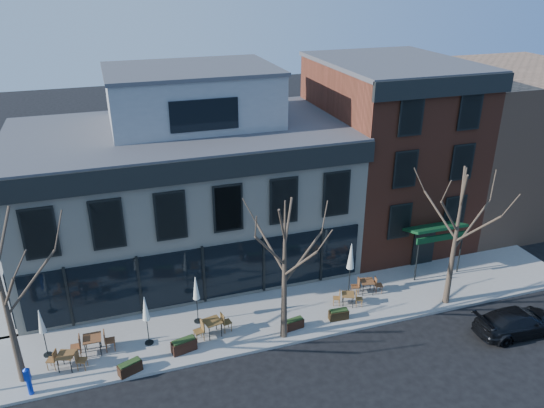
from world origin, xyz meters
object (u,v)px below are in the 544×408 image
object	(u,v)px
call_box	(28,380)
cafe_set_0	(67,360)
umbrella_0	(41,324)
parked_sedan	(518,322)

from	to	relation	value
call_box	cafe_set_0	distance (m)	1.82
call_box	cafe_set_0	xyz separation A→B (m)	(1.40, 1.14, -0.24)
cafe_set_0	umbrella_0	world-z (taller)	umbrella_0
parked_sedan	call_box	world-z (taller)	call_box
parked_sedan	call_box	distance (m)	22.13
call_box	umbrella_0	world-z (taller)	umbrella_0
call_box	umbrella_0	size ratio (longest dim) A/B	0.56
parked_sedan	cafe_set_0	bearing A→B (deg)	80.57
parked_sedan	cafe_set_0	world-z (taller)	parked_sedan
parked_sedan	umbrella_0	xyz separation A→B (m)	(-21.44, 5.13, 1.24)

